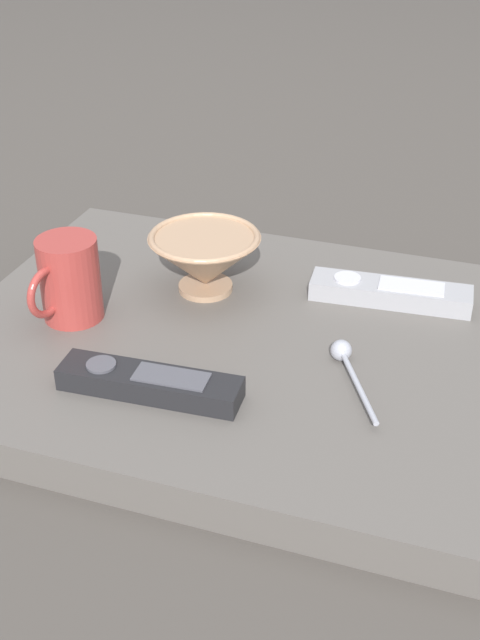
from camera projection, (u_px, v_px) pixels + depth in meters
ground_plane at (237, 363)px, 0.98m from camera, size 6.00×6.00×0.00m
table at (237, 348)px, 0.97m from camera, size 0.53×0.66×0.04m
cereal_bowl at (205, 259)px, 1.02m from camera, size 0.14×0.14×0.08m
coffee_mug at (69, 280)px, 0.96m from camera, size 0.11×0.07×0.10m
teaspoon at (345, 359)px, 0.89m from camera, size 0.13×0.08×0.02m
tv_remote_near at (150, 383)px, 0.85m from camera, size 0.06×0.20×0.03m
tv_remote_far at (390, 292)px, 1.01m from camera, size 0.06×0.20×0.03m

